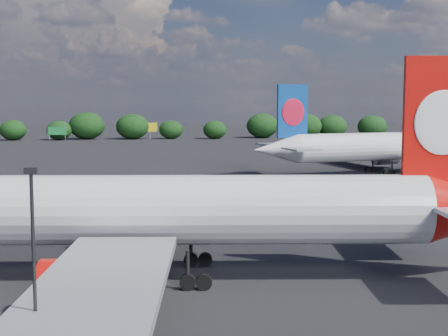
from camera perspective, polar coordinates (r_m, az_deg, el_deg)
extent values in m
plane|color=black|center=(93.30, -13.58, -1.91)|extent=(500.00, 500.00, 0.00)
cylinder|color=silver|center=(44.96, -5.77, -3.82)|extent=(38.35, 9.14, 5.00)
cube|color=#BF0E09|center=(47.03, 19.31, 4.16)|extent=(5.53, 1.10, 9.01)
ellipsoid|color=white|center=(46.75, 19.43, 3.92)|extent=(4.20, 0.66, 4.60)
ellipsoid|color=white|center=(47.32, 19.17, 3.96)|extent=(4.20, 0.66, 4.60)
cube|color=#95989C|center=(53.04, 18.05, -2.13)|extent=(5.14, 6.46, 0.30)
cube|color=#95989C|center=(33.00, -11.20, -10.43)|extent=(8.66, 20.61, 0.55)
cube|color=#95989C|center=(58.19, -6.64, -3.16)|extent=(8.66, 20.61, 0.55)
cylinder|color=#BF0E09|center=(38.45, -12.79, -10.09)|extent=(5.27, 3.23, 2.70)
cube|color=#95989C|center=(38.27, -12.82, -9.08)|extent=(2.22, 0.54, 1.20)
cylinder|color=#BF0E09|center=(53.78, -9.28, -5.37)|extent=(5.27, 3.23, 2.70)
cube|color=#95989C|center=(53.64, -9.30, -4.64)|extent=(2.22, 0.54, 1.20)
cylinder|color=black|center=(42.67, -3.35, -9.16)|extent=(0.31, 0.31, 2.50)
cylinder|color=black|center=(42.93, -3.34, -10.38)|extent=(1.14, 0.57, 1.10)
cylinder|color=black|center=(42.90, -1.84, -10.39)|extent=(1.14, 0.57, 1.10)
cylinder|color=black|center=(48.48, -3.04, -7.29)|extent=(0.31, 0.31, 2.50)
cylinder|color=black|center=(48.71, -3.04, -8.38)|extent=(1.14, 0.57, 1.10)
cylinder|color=black|center=(48.68, -1.73, -8.38)|extent=(1.14, 0.57, 1.10)
cylinder|color=silver|center=(113.88, 15.13, 1.95)|extent=(37.32, 12.76, 4.89)
cone|color=silver|center=(102.77, 4.76, 1.71)|extent=(8.69, 6.45, 4.89)
cube|color=navy|center=(103.73, 6.28, 5.19)|extent=(5.35, 1.63, 8.80)
ellipsoid|color=red|center=(103.47, 6.35, 5.09)|extent=(4.05, 1.07, 4.50)
ellipsoid|color=red|center=(103.99, 6.20, 5.10)|extent=(4.05, 1.07, 4.50)
cube|color=#95989C|center=(98.74, 7.09, 1.73)|extent=(5.56, 6.67, 0.29)
cube|color=#95989C|center=(108.43, 4.54, 2.15)|extent=(5.56, 6.67, 0.29)
cube|color=#95989C|center=(125.64, 12.55, 1.67)|extent=(10.41, 20.45, 0.54)
cylinder|color=#95989C|center=(110.21, 19.07, 0.21)|extent=(5.34, 3.63, 2.64)
cube|color=#95989C|center=(110.14, 19.08, 0.57)|extent=(2.16, 0.75, 1.17)
cylinder|color=#95989C|center=(122.73, 14.52, 0.92)|extent=(5.34, 3.63, 2.64)
cube|color=#95989C|center=(122.68, 14.53, 1.24)|extent=(2.16, 0.75, 1.17)
cylinder|color=black|center=(110.66, 15.11, 0.05)|extent=(0.33, 0.33, 2.44)
cylinder|color=black|center=(110.76, 15.10, -0.42)|extent=(1.14, 0.66, 1.07)
cylinder|color=black|center=(110.16, 14.64, -0.45)|extent=(1.14, 0.66, 1.07)
cylinder|color=black|center=(115.50, 13.46, 0.34)|extent=(0.33, 0.33, 2.44)
cylinder|color=black|center=(115.60, 13.45, -0.11)|extent=(1.14, 0.66, 1.07)
cylinder|color=black|center=(115.02, 13.00, -0.13)|extent=(1.14, 0.66, 1.07)
cylinder|color=black|center=(28.56, -16.93, -10.21)|extent=(0.16, 0.16, 9.67)
cube|color=black|center=(27.60, -17.25, -0.22)|extent=(0.55, 0.30, 0.28)
cube|color=#166E31|center=(209.99, -15.01, 3.30)|extent=(6.00, 0.30, 2.60)
cylinder|color=gray|center=(210.46, -15.67, 2.69)|extent=(0.20, 0.20, 2.00)
cylinder|color=gray|center=(209.78, -14.32, 2.71)|extent=(0.20, 0.20, 2.00)
cube|color=gold|center=(214.02, -6.80, 3.73)|extent=(5.00, 0.30, 3.00)
cylinder|color=gray|center=(214.15, -6.79, 2.99)|extent=(0.30, 0.30, 2.50)
ellipsoid|color=black|center=(216.74, -18.73, 3.31)|extent=(8.75, 7.40, 6.73)
ellipsoid|color=black|center=(214.05, -14.83, 3.35)|extent=(8.31, 7.03, 6.39)
ellipsoid|color=black|center=(215.56, -12.44, 3.80)|extent=(11.95, 10.11, 9.19)
ellipsoid|color=black|center=(213.56, -8.37, 3.77)|extent=(11.08, 9.37, 8.52)
ellipsoid|color=black|center=(213.61, -4.87, 3.51)|extent=(8.18, 6.92, 6.29)
ellipsoid|color=black|center=(213.24, -0.84, 3.52)|extent=(8.11, 6.87, 6.24)
ellipsoid|color=black|center=(218.84, 3.53, 3.89)|extent=(11.17, 9.45, 8.59)
ellipsoid|color=black|center=(217.60, 7.48, 3.83)|extent=(11.12, 9.41, 8.55)
ellipsoid|color=black|center=(221.91, 9.87, 3.76)|extent=(10.42, 8.82, 8.02)
ellipsoid|color=black|center=(224.74, 13.40, 3.71)|extent=(10.34, 8.75, 7.95)
ellipsoid|color=black|center=(233.99, 17.46, 3.55)|extent=(8.93, 7.55, 6.87)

